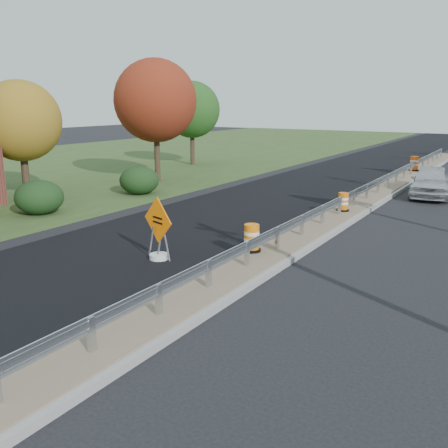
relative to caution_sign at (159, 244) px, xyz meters
The scene contains 15 objects.
ground 3.81m from the caution_sign, 38.49° to the left, with size 140.00×140.00×0.00m, color black.
grass_verge_near 24.41m from the caution_sign, 149.60° to the left, with size 30.00×120.00×0.03m, color #2F4D21.
milled_overlay 12.44m from the caution_sign, 96.68° to the left, with size 7.20×120.00×0.01m, color black.
median 10.77m from the caution_sign, 74.07° to the left, with size 1.60×55.00×0.23m.
guardrail 11.73m from the caution_sign, 75.41° to the left, with size 0.10×46.15×0.72m.
hedge_mid 8.87m from the caution_sign, 164.64° to the left, with size 2.09×2.09×1.52m, color black.
hedge_north 11.60m from the caution_sign, 133.95° to the left, with size 2.09×2.09×1.52m, color black.
tree_near_yellow 13.25m from the caution_sign, 160.15° to the left, with size 3.96×3.96×5.88m.
tree_near_red 16.50m from the caution_sign, 129.13° to the left, with size 4.95×4.95×7.35m.
tree_near_back 24.45m from the caution_sign, 122.67° to the left, with size 4.29×4.29×6.37m.
caution_sign is the anchor object (origin of this frame).
barrel_median_near 2.91m from the caution_sign, 34.30° to the left, with size 0.59×0.59×0.87m.
barrel_median_mid 9.42m from the caution_sign, 72.11° to the left, with size 0.54×0.54×0.79m.
barrel_median_far 24.14m from the caution_sign, 83.31° to the left, with size 0.67×0.67×0.98m.
car_silver 16.68m from the caution_sign, 71.59° to the left, with size 1.88×4.67×1.59m, color silver.
Camera 1 is at (6.63, -14.00, 4.82)m, focal length 40.00 mm.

